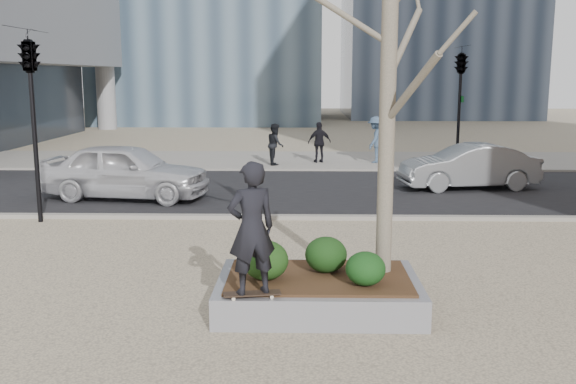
{
  "coord_description": "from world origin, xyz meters",
  "views": [
    {
      "loc": [
        0.75,
        -9.21,
        3.44
      ],
      "look_at": [
        0.5,
        2.0,
        1.4
      ],
      "focal_mm": 40.0,
      "sensor_mm": 36.0,
      "label": 1
    }
  ],
  "objects_px": {
    "skateboard": "(252,295)",
    "skateboarder": "(251,228)",
    "planter": "(318,293)",
    "police_car": "(126,171)"
  },
  "relations": [
    {
      "from": "skateboard",
      "to": "skateboarder",
      "type": "xyz_separation_m",
      "value": [
        0.0,
        -0.0,
        0.94
      ]
    },
    {
      "from": "planter",
      "to": "police_car",
      "type": "relative_size",
      "value": 0.65
    },
    {
      "from": "skateboarder",
      "to": "police_car",
      "type": "height_order",
      "value": "skateboarder"
    },
    {
      "from": "planter",
      "to": "police_car",
      "type": "height_order",
      "value": "police_car"
    },
    {
      "from": "planter",
      "to": "skateboarder",
      "type": "height_order",
      "value": "skateboarder"
    },
    {
      "from": "skateboard",
      "to": "skateboarder",
      "type": "bearing_deg",
      "value": -99.95
    },
    {
      "from": "skateboard",
      "to": "police_car",
      "type": "height_order",
      "value": "police_car"
    },
    {
      "from": "planter",
      "to": "skateboarder",
      "type": "xyz_separation_m",
      "value": [
        -0.92,
        -0.88,
        1.21
      ]
    },
    {
      "from": "skateboard",
      "to": "police_car",
      "type": "xyz_separation_m",
      "value": [
        -4.27,
        9.34,
        0.32
      ]
    },
    {
      "from": "skateboard",
      "to": "skateboarder",
      "type": "height_order",
      "value": "skateboarder"
    }
  ]
}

